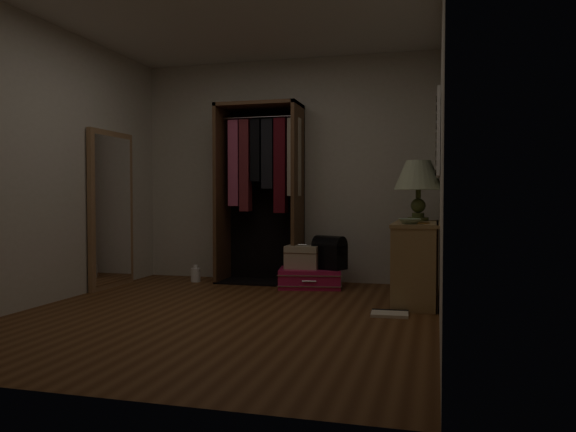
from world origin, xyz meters
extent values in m
plane|color=brown|center=(0.00, 0.00, 0.00)|extent=(4.00, 4.00, 0.00)
cube|color=beige|center=(0.00, 2.00, 1.30)|extent=(3.50, 0.02, 2.60)
cube|color=beige|center=(0.00, -2.00, 1.30)|extent=(3.50, 0.02, 2.60)
cube|color=beige|center=(1.75, 0.00, 1.30)|extent=(0.02, 4.00, 2.60)
cube|color=beige|center=(-1.75, 0.00, 1.30)|extent=(0.02, 4.00, 2.60)
cube|color=silver|center=(0.00, 0.00, 2.60)|extent=(3.50, 4.00, 0.01)
cube|color=white|center=(1.73, 1.00, 1.55)|extent=(0.03, 0.96, 0.76)
cube|color=black|center=(1.73, 1.00, 1.55)|extent=(0.03, 0.90, 0.70)
cube|color=beige|center=(1.71, 1.00, 1.24)|extent=(0.01, 0.88, 0.02)
cube|color=beige|center=(1.71, 1.00, 1.32)|extent=(0.01, 0.88, 0.02)
cube|color=beige|center=(1.71, 1.00, 1.39)|extent=(0.01, 0.88, 0.02)
cube|color=beige|center=(1.71, 1.00, 1.47)|extent=(0.01, 0.88, 0.02)
cube|color=beige|center=(1.71, 1.00, 1.55)|extent=(0.01, 0.88, 0.02)
cube|color=beige|center=(1.71, 1.00, 1.63)|extent=(0.01, 0.88, 0.02)
cube|color=beige|center=(1.71, 1.00, 1.71)|extent=(0.01, 0.88, 0.02)
cube|color=beige|center=(1.71, 1.00, 1.78)|extent=(0.01, 0.88, 0.02)
cube|color=beige|center=(1.71, 1.00, 1.86)|extent=(0.01, 0.88, 0.02)
cube|color=#A47F4F|center=(1.54, 0.46, 0.38)|extent=(0.40, 0.03, 0.75)
cube|color=#A47F4F|center=(1.54, 1.54, 0.38)|extent=(0.40, 0.03, 0.75)
cube|color=#A47F4F|center=(1.54, 1.00, 0.06)|extent=(0.40, 1.04, 0.03)
cube|color=#A47F4F|center=(1.54, 1.00, 0.57)|extent=(0.40, 1.04, 0.03)
cube|color=#A47F4F|center=(1.54, 1.00, 0.73)|extent=(0.42, 1.12, 0.03)
cube|color=brown|center=(1.73, 1.00, 0.38)|extent=(0.02, 1.10, 0.75)
cube|color=#A47F4F|center=(1.53, 1.33, 0.65)|extent=(0.36, 0.38, 0.13)
cube|color=gray|center=(1.48, 0.53, 0.20)|extent=(0.21, 0.03, 0.25)
cube|color=#4C3833|center=(1.45, 0.57, 0.20)|extent=(0.16, 0.04, 0.26)
cube|color=#B7AD99|center=(1.46, 0.62, 0.22)|extent=(0.17, 0.03, 0.30)
cube|color=brown|center=(1.46, 0.66, 0.19)|extent=(0.18, 0.04, 0.24)
cube|color=#3F4C59|center=(1.47, 0.69, 0.22)|extent=(0.19, 0.03, 0.29)
cube|color=gray|center=(1.46, 0.74, 0.22)|extent=(0.17, 0.05, 0.29)
cube|color=#59594C|center=(1.46, 0.79, 0.22)|extent=(0.17, 0.04, 0.30)
cube|color=#B2724C|center=(1.45, 0.84, 0.19)|extent=(0.16, 0.04, 0.23)
cube|color=beige|center=(1.47, 0.89, 0.21)|extent=(0.20, 0.04, 0.28)
cube|color=#332D38|center=(1.47, 0.94, 0.23)|extent=(0.20, 0.04, 0.31)
cube|color=gray|center=(1.48, 0.99, 0.20)|extent=(0.21, 0.04, 0.25)
cube|color=#4C3833|center=(1.45, 1.05, 0.20)|extent=(0.15, 0.05, 0.25)
cube|color=#B7AD99|center=(1.48, 1.11, 0.22)|extent=(0.22, 0.04, 0.29)
cube|color=brown|center=(1.47, 1.15, 0.20)|extent=(0.19, 0.04, 0.24)
cube|color=#3F4C59|center=(1.46, 1.20, 0.21)|extent=(0.19, 0.03, 0.27)
cube|color=gray|center=(1.45, 1.24, 0.20)|extent=(0.15, 0.03, 0.25)
cube|color=#59594C|center=(1.46, 1.29, 0.21)|extent=(0.17, 0.04, 0.28)
cube|color=#B2724C|center=(1.45, 1.33, 0.20)|extent=(0.16, 0.03, 0.24)
cube|color=beige|center=(1.45, 1.37, 0.22)|extent=(0.16, 0.04, 0.30)
cube|color=#332D38|center=(1.45, 1.42, 0.23)|extent=(0.16, 0.04, 0.30)
cube|color=gray|center=(1.45, 1.47, 0.22)|extent=(0.15, 0.03, 0.29)
cube|color=brown|center=(-0.70, 1.74, 1.02)|extent=(0.04, 0.50, 2.05)
cube|color=brown|center=(0.20, 1.74, 1.02)|extent=(0.04, 0.50, 2.05)
cube|color=brown|center=(-0.25, 1.74, 2.03)|extent=(0.95, 0.50, 0.04)
cube|color=black|center=(-0.25, 1.98, 1.02)|extent=(0.95, 0.02, 2.05)
cube|color=black|center=(-0.25, 1.74, 0.01)|extent=(0.95, 0.50, 0.02)
cylinder|color=silver|center=(-0.25, 1.74, 1.90)|extent=(0.87, 0.02, 0.02)
cube|color=#BF4C72|center=(-0.54, 1.72, 1.38)|extent=(0.12, 0.12, 0.99)
cube|color=maroon|center=(-0.41, 1.72, 1.35)|extent=(0.11, 0.15, 1.05)
cube|color=black|center=(-0.28, 1.72, 1.52)|extent=(0.11, 0.13, 0.70)
cube|color=black|center=(-0.14, 1.72, 1.48)|extent=(0.13, 0.12, 0.79)
cube|color=#590F19|center=(0.01, 1.72, 1.34)|extent=(0.13, 0.16, 1.06)
cube|color=beige|center=(0.17, 1.72, 1.43)|extent=(0.14, 0.11, 0.87)
cube|color=#9D724C|center=(-1.71, 1.00, 0.85)|extent=(0.05, 0.80, 1.70)
cube|color=white|center=(-1.68, 1.00, 0.85)|extent=(0.01, 0.68, 1.58)
cube|color=#CE1954|center=(0.39, 1.54, 0.10)|extent=(0.74, 0.59, 0.21)
cube|color=silver|center=(0.39, 1.54, 0.05)|extent=(0.76, 0.61, 0.01)
cube|color=silver|center=(0.39, 1.54, 0.16)|extent=(0.76, 0.61, 0.01)
cylinder|color=silver|center=(0.44, 1.30, 0.10)|extent=(0.15, 0.05, 0.02)
cube|color=#B7A88B|center=(0.31, 1.53, 0.33)|extent=(0.37, 0.25, 0.25)
cube|color=brown|center=(0.31, 1.53, 0.38)|extent=(0.37, 0.26, 0.01)
cylinder|color=silver|center=(0.31, 1.53, 0.47)|extent=(0.10, 0.02, 0.02)
cube|color=black|center=(0.60, 1.56, 0.34)|extent=(0.39, 0.33, 0.25)
cylinder|color=black|center=(0.60, 1.56, 0.46)|extent=(0.39, 0.33, 0.22)
cylinder|color=#445228|center=(1.54, 1.39, 0.77)|extent=(0.25, 0.25, 0.03)
cylinder|color=#445228|center=(1.54, 1.39, 0.81)|extent=(0.14, 0.14, 0.04)
sphere|color=#445228|center=(1.54, 1.39, 0.90)|extent=(0.17, 0.17, 0.15)
cylinder|color=#445228|center=(1.54, 1.39, 1.02)|extent=(0.06, 0.06, 0.09)
cone|color=beige|center=(1.54, 1.39, 1.21)|extent=(0.58, 0.58, 0.29)
cone|color=white|center=(1.54, 1.39, 1.21)|extent=(0.51, 0.51, 0.28)
cylinder|color=#A57B3F|center=(1.54, 0.77, 0.76)|extent=(0.29, 0.29, 0.01)
imported|color=#99B597|center=(1.49, 0.65, 0.77)|extent=(0.24, 0.24, 0.05)
cylinder|color=white|center=(-0.99, 1.60, 0.08)|extent=(0.13, 0.13, 0.16)
cylinder|color=white|center=(-0.99, 1.60, 0.18)|extent=(0.05, 0.05, 0.04)
cube|color=beige|center=(1.35, 0.31, 0.01)|extent=(0.32, 0.26, 0.03)
cube|color=black|center=(1.34, 0.42, 0.01)|extent=(0.31, 0.06, 0.03)
camera|label=1|loc=(1.73, -4.40, 0.99)|focal=35.00mm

